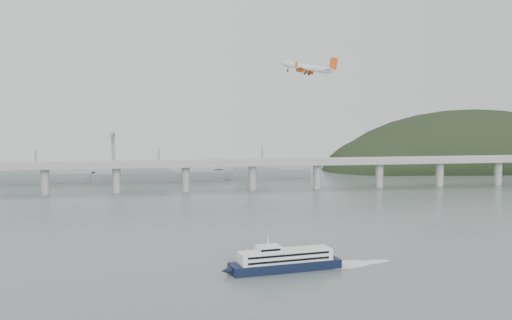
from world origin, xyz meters
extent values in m
plane|color=slate|center=(0.00, 0.00, 0.00)|extent=(900.00, 900.00, 0.00)
cube|color=#969693|center=(0.00, 200.00, 20.00)|extent=(800.00, 22.00, 2.20)
cube|color=#969693|center=(0.00, 189.50, 22.00)|extent=(800.00, 0.60, 1.80)
cube|color=#969693|center=(0.00, 210.50, 22.00)|extent=(800.00, 0.60, 1.80)
cylinder|color=#969693|center=(-130.00, 200.00, 9.50)|extent=(6.00, 6.00, 21.00)
cylinder|color=#969693|center=(-80.00, 200.00, 9.50)|extent=(6.00, 6.00, 21.00)
cylinder|color=#969693|center=(-30.00, 200.00, 9.50)|extent=(6.00, 6.00, 21.00)
cylinder|color=#969693|center=(20.00, 200.00, 9.50)|extent=(6.00, 6.00, 21.00)
cylinder|color=#969693|center=(70.00, 200.00, 9.50)|extent=(6.00, 6.00, 21.00)
cylinder|color=#969693|center=(120.00, 200.00, 9.50)|extent=(6.00, 6.00, 21.00)
cylinder|color=#969693|center=(170.00, 200.00, 9.50)|extent=(6.00, 6.00, 21.00)
cylinder|color=#969693|center=(220.00, 200.00, 9.50)|extent=(6.00, 6.00, 21.00)
ellipsoid|color=black|center=(270.00, 330.00, -18.00)|extent=(320.00, 150.00, 156.00)
ellipsoid|color=black|center=(175.00, 320.00, -12.00)|extent=(140.00, 110.00, 96.00)
cube|color=gray|center=(-150.00, 270.00, 4.00)|extent=(95.67, 20.15, 8.00)
cube|color=gray|center=(-159.50, 270.00, 12.00)|extent=(33.90, 15.02, 8.00)
cylinder|color=gray|center=(-150.00, 270.00, 20.00)|extent=(1.60, 1.60, 14.00)
cube|color=gray|center=(-50.00, 265.00, 4.00)|extent=(110.55, 21.43, 8.00)
cube|color=gray|center=(-61.00, 265.00, 12.00)|extent=(39.01, 16.73, 8.00)
cylinder|color=gray|center=(-50.00, 265.00, 20.00)|extent=(1.60, 1.60, 14.00)
cube|color=gray|center=(40.00, 275.00, 4.00)|extent=(85.00, 13.60, 8.00)
cube|color=gray|center=(31.50, 275.00, 12.00)|extent=(29.75, 11.90, 8.00)
cylinder|color=gray|center=(40.00, 275.00, 20.00)|extent=(1.60, 1.60, 14.00)
cube|color=gray|center=(-90.00, 300.00, 20.00)|extent=(3.00, 3.00, 40.00)
cube|color=gray|center=(-90.00, 290.00, 38.00)|extent=(3.00, 28.00, 3.00)
cube|color=black|center=(-0.35, -20.16, 1.74)|extent=(44.63, 17.37, 3.48)
cone|color=black|center=(-23.54, -23.97, 1.74)|extent=(4.86, 4.14, 3.48)
cube|color=white|center=(-0.35, -20.16, 5.66)|extent=(37.48, 14.52, 4.35)
cube|color=black|center=(0.36, -24.50, 6.79)|extent=(32.66, 5.51, 0.87)
cube|color=black|center=(0.36, -24.50, 4.70)|extent=(32.66, 5.51, 0.87)
cube|color=black|center=(-1.06, -15.82, 6.79)|extent=(32.66, 5.51, 0.87)
cube|color=black|center=(-1.06, -15.82, 4.70)|extent=(32.66, 5.51, 0.87)
cube|color=white|center=(-7.22, -21.29, 8.96)|extent=(9.58, 7.42, 2.26)
cube|color=black|center=(-6.72, -24.34, 8.96)|extent=(7.75, 1.37, 0.87)
cylinder|color=white|center=(-7.22, -21.29, 11.75)|extent=(0.50, 0.50, 3.48)
ellipsoid|color=white|center=(23.69, -16.20, 0.04)|extent=(26.77, 16.44, 0.17)
ellipsoid|color=white|center=(35.72, -14.22, 0.04)|extent=(19.57, 9.24, 0.17)
cylinder|color=silver|center=(33.29, 85.58, 84.76)|extent=(21.52, 22.15, 8.31)
cone|color=silver|center=(22.13, 96.03, 87.53)|extent=(5.62, 5.61, 4.16)
cone|color=silver|center=(44.89, 74.77, 82.39)|extent=(6.37, 6.17, 4.34)
cube|color=silver|center=(33.83, 85.01, 83.64)|extent=(25.85, 27.59, 2.90)
cube|color=silver|center=(44.31, 75.36, 83.23)|extent=(10.14, 10.68, 1.39)
cube|color=#E54D0F|center=(45.54, 74.45, 86.21)|extent=(4.42, 3.71, 7.00)
cylinder|color=#E54D0F|center=(36.17, 90.03, 82.29)|extent=(4.68, 4.72, 2.94)
cylinder|color=black|center=(34.70, 91.40, 82.65)|extent=(2.06, 1.99, 2.26)
cube|color=silver|center=(36.33, 89.95, 83.24)|extent=(2.10, 1.91, 1.59)
cylinder|color=#E54D0F|center=(28.95, 82.17, 82.84)|extent=(4.68, 4.72, 2.94)
cylinder|color=black|center=(27.49, 83.54, 83.20)|extent=(2.06, 1.99, 2.26)
cube|color=silver|center=(29.11, 82.09, 83.79)|extent=(2.10, 1.91, 1.59)
cylinder|color=black|center=(35.25, 87.01, 81.79)|extent=(0.87, 0.69, 2.37)
cylinder|color=black|center=(35.07, 87.10, 80.74)|extent=(1.21, 1.09, 1.26)
cylinder|color=black|center=(31.84, 83.30, 82.05)|extent=(0.87, 0.69, 2.37)
cylinder|color=black|center=(31.66, 83.39, 81.00)|extent=(1.21, 1.09, 1.26)
cylinder|color=black|center=(24.47, 93.64, 84.17)|extent=(0.87, 0.69, 2.37)
cylinder|color=black|center=(24.29, 93.73, 83.12)|extent=(1.21, 1.09, 1.26)
cube|color=#E54D0F|center=(46.57, 95.75, 83.59)|extent=(1.63, 1.38, 2.58)
cube|color=#E54D0F|center=(24.27, 71.46, 85.29)|extent=(1.63, 1.38, 2.58)
camera|label=1|loc=(-46.53, -242.33, 63.24)|focal=42.00mm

